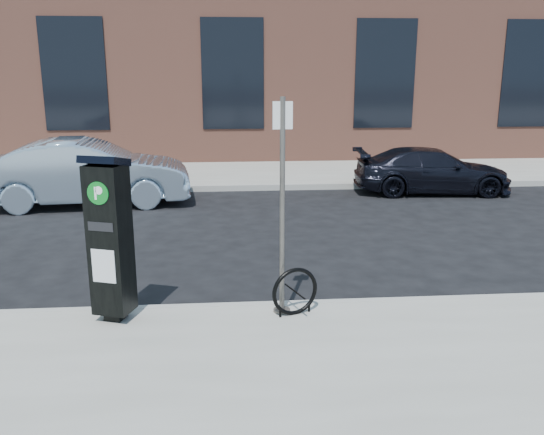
{
  "coord_description": "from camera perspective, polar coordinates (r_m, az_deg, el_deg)",
  "views": [
    {
      "loc": [
        -0.25,
        -7.14,
        3.19
      ],
      "look_at": [
        0.36,
        0.5,
        1.2
      ],
      "focal_mm": 38.0,
      "sensor_mm": 36.0,
      "label": 1
    }
  ],
  "objects": [
    {
      "name": "ground",
      "position": [
        7.83,
        -2.35,
        -9.49
      ],
      "size": [
        120.0,
        120.0,
        0.0
      ],
      "primitive_type": "plane",
      "color": "black",
      "rests_on": "ground"
    },
    {
      "name": "car_silver",
      "position": [
        14.39,
        -17.81,
        4.26
      ],
      "size": [
        4.91,
        2.11,
        1.57
      ],
      "primitive_type": "imported",
      "rotation": [
        0.0,
        0.0,
        1.67
      ],
      "color": "#9DB3C8",
      "rests_on": "ground"
    },
    {
      "name": "building",
      "position": [
        24.16,
        -4.13,
        16.81
      ],
      "size": [
        28.0,
        10.05,
        8.25
      ],
      "color": "#975844",
      "rests_on": "ground"
    },
    {
      "name": "sidewalk_far",
      "position": [
        21.37,
        -3.85,
        6.16
      ],
      "size": [
        60.0,
        12.0,
        0.15
      ],
      "primitive_type": "cube",
      "color": "gray",
      "rests_on": "ground"
    },
    {
      "name": "sign_pole",
      "position": [
        7.08,
        1.02,
        0.76
      ],
      "size": [
        0.24,
        0.22,
        2.72
      ],
      "rotation": [
        0.0,
        0.0,
        0.07
      ],
      "color": "#494441",
      "rests_on": "sidewalk_near"
    },
    {
      "name": "car_dark",
      "position": [
        15.72,
        15.56,
        4.51
      ],
      "size": [
        4.16,
        1.95,
        1.17
      ],
      "primitive_type": "imported",
      "rotation": [
        0.0,
        0.0,
        1.5
      ],
      "color": "black",
      "rests_on": "ground"
    },
    {
      "name": "curb_near",
      "position": [
        7.78,
        -2.35,
        -9.05
      ],
      "size": [
        60.0,
        0.12,
        0.16
      ],
      "primitive_type": "cube",
      "color": "#9E9B93",
      "rests_on": "ground"
    },
    {
      "name": "curb_far",
      "position": [
        15.48,
        -3.53,
        2.94
      ],
      "size": [
        60.0,
        0.12,
        0.16
      ],
      "primitive_type": "cube",
      "color": "#9E9B93",
      "rests_on": "ground"
    },
    {
      "name": "bike_rack",
      "position": [
        7.32,
        2.29,
        -7.36
      ],
      "size": [
        0.61,
        0.26,
        0.63
      ],
      "rotation": [
        0.0,
        0.0,
        0.35
      ],
      "color": "black",
      "rests_on": "sidewalk_near"
    },
    {
      "name": "parking_kiosk",
      "position": [
        7.22,
        -15.76,
        -1.87
      ],
      "size": [
        0.59,
        0.55,
        2.08
      ],
      "rotation": [
        0.0,
        0.0,
        -0.33
      ],
      "color": "black",
      "rests_on": "sidewalk_near"
    }
  ]
}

